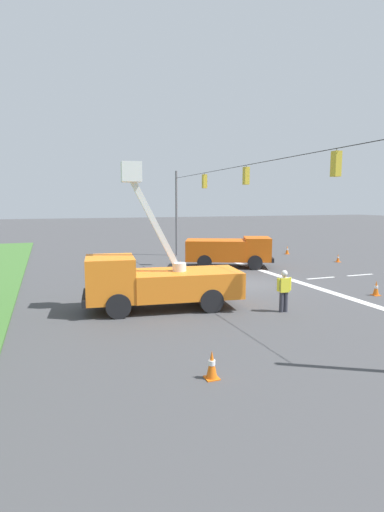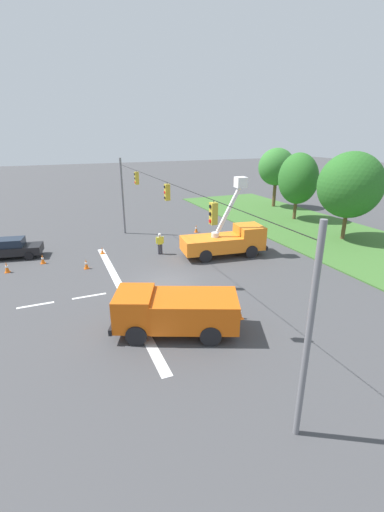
# 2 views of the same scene
# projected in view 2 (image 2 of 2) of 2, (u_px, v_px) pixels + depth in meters

# --- Properties ---
(ground_plane) EXTENTS (200.00, 200.00, 0.00)m
(ground_plane) POSITION_uv_depth(u_px,v_px,m) (168.00, 283.00, 22.55)
(ground_plane) COLOR #424244
(grass_verge) EXTENTS (56.00, 12.00, 0.10)m
(grass_verge) POSITION_uv_depth(u_px,v_px,m) (368.00, 249.00, 29.09)
(grass_verge) COLOR #3D6B2D
(grass_verge) RESTS_ON ground
(lane_markings) EXTENTS (17.60, 15.25, 0.01)m
(lane_markings) POSITION_uv_depth(u_px,v_px,m) (98.00, 295.00, 20.92)
(lane_markings) COLOR silver
(lane_markings) RESTS_ON ground
(signal_gantry) EXTENTS (26.20, 0.33, 7.20)m
(signal_gantry) POSITION_uv_depth(u_px,v_px,m) (166.00, 217.00, 21.06)
(signal_gantry) COLOR slate
(signal_gantry) RESTS_ON ground
(tree_far_west) EXTENTS (4.35, 4.75, 7.61)m
(tree_far_west) POSITION_uv_depth(u_px,v_px,m) (276.00, 167.00, 44.17)
(tree_far_west) COLOR brown
(tree_far_west) RESTS_ON ground
(tree_west) EXTENTS (4.72, 4.04, 7.39)m
(tree_west) POSITION_uv_depth(u_px,v_px,m) (298.00, 179.00, 37.58)
(tree_west) COLOR brown
(tree_west) RESTS_ON ground
(tree_centre) EXTENTS (5.36, 5.86, 7.90)m
(tree_centre) POSITION_uv_depth(u_px,v_px,m) (350.00, 185.00, 30.11)
(tree_centre) COLOR brown
(tree_centre) RESTS_ON ground
(utility_truck_bucket_lift) EXTENTS (3.22, 6.93, 6.19)m
(utility_truck_bucket_lift) POSITION_uv_depth(u_px,v_px,m) (227.00, 239.00, 27.32)
(utility_truck_bucket_lift) COLOR orange
(utility_truck_bucket_lift) RESTS_ON ground
(utility_truck_support_near) EXTENTS (4.65, 6.51, 2.13)m
(utility_truck_support_near) POSITION_uv_depth(u_px,v_px,m) (175.00, 310.00, 16.61)
(utility_truck_support_near) COLOR #D6560F
(utility_truck_support_near) RESTS_ON ground
(sedan_black) EXTENTS (2.51, 4.55, 1.56)m
(sedan_black) POSITION_uv_depth(u_px,v_px,m) (12.00, 248.00, 26.93)
(sedan_black) COLOR black
(sedan_black) RESTS_ON ground
(road_worker) EXTENTS (0.27, 0.65, 1.77)m
(road_worker) POSITION_uv_depth(u_px,v_px,m) (160.00, 242.00, 27.65)
(road_worker) COLOR #383842
(road_worker) RESTS_ON ground
(traffic_cone_foreground_left) EXTENTS (0.36, 0.36, 0.60)m
(traffic_cone_foreground_left) POSITION_uv_depth(u_px,v_px,m) (102.00, 250.00, 27.96)
(traffic_cone_foreground_left) COLOR orange
(traffic_cone_foreground_left) RESTS_ON ground
(traffic_cone_mid_left) EXTENTS (0.36, 0.36, 0.72)m
(traffic_cone_mid_left) POSITION_uv_depth(u_px,v_px,m) (43.00, 259.00, 25.83)
(traffic_cone_mid_left) COLOR orange
(traffic_cone_mid_left) RESTS_ON ground
(traffic_cone_mid_right) EXTENTS (0.36, 0.36, 0.74)m
(traffic_cone_mid_right) POSITION_uv_depth(u_px,v_px,m) (86.00, 264.00, 24.84)
(traffic_cone_mid_right) COLOR orange
(traffic_cone_mid_right) RESTS_ON ground
(traffic_cone_near_bucket) EXTENTS (0.36, 0.36, 0.65)m
(traffic_cone_near_bucket) POSITION_uv_depth(u_px,v_px,m) (240.00, 313.00, 18.12)
(traffic_cone_near_bucket) COLOR orange
(traffic_cone_near_bucket) RESTS_ON ground
(traffic_cone_lane_edge_a) EXTENTS (0.36, 0.36, 0.77)m
(traffic_cone_lane_edge_a) POSITION_uv_depth(u_px,v_px,m) (196.00, 229.00, 34.03)
(traffic_cone_lane_edge_a) COLOR orange
(traffic_cone_lane_edge_a) RESTS_ON ground
(traffic_cone_lane_edge_b) EXTENTS (0.36, 0.36, 0.77)m
(traffic_cone_lane_edge_b) POSITION_uv_depth(u_px,v_px,m) (7.00, 267.00, 24.15)
(traffic_cone_lane_edge_b) COLOR orange
(traffic_cone_lane_edge_b) RESTS_ON ground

